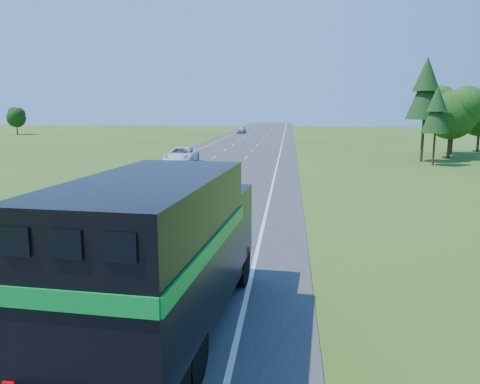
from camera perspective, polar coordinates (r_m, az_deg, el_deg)
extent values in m
cube|color=#38383A|center=(47.34, -2.12, 3.45)|extent=(15.00, 260.00, 0.04)
cube|color=yellow|center=(48.42, -8.59, 3.53)|extent=(0.15, 260.00, 0.01)
cube|color=white|center=(46.87, 4.56, 3.39)|extent=(0.15, 260.00, 0.01)
cylinder|color=black|center=(15.59, -8.74, -8.35)|extent=(0.50, 1.29, 1.26)
cylinder|color=black|center=(15.00, 0.08, -8.99)|extent=(0.50, 1.29, 1.26)
cylinder|color=black|center=(10.96, -18.65, -17.12)|extent=(0.50, 1.29, 1.26)
cylinder|color=black|center=(10.10, -5.91, -19.10)|extent=(0.50, 1.29, 1.26)
cylinder|color=black|center=(9.94, -22.73, -20.41)|extent=(0.50, 1.29, 1.26)
cube|color=black|center=(11.94, -9.08, -13.61)|extent=(3.46, 9.36, 0.32)
cube|color=black|center=(14.76, -4.61, -3.73)|extent=(2.96, 2.28, 2.18)
cube|color=black|center=(15.63, -3.63, -0.77)|extent=(2.52, 0.26, 0.69)
cube|color=black|center=(10.64, -10.79, -6.70)|extent=(3.37, 6.85, 3.15)
cube|color=#08972D|center=(7.75, -20.01, -12.46)|extent=(2.86, 0.27, 0.34)
cube|color=#08972D|center=(11.19, -17.82, -5.33)|extent=(0.56, 6.63, 0.34)
cube|color=#08972D|center=(10.16, -3.10, -6.40)|extent=(0.56, 6.63, 0.34)
cube|color=black|center=(7.93, -25.81, -5.47)|extent=(0.52, 0.09, 0.46)
cube|color=black|center=(7.46, -20.44, -6.03)|extent=(0.52, 0.09, 0.46)
cube|color=black|center=(7.06, -14.40, -6.60)|extent=(0.52, 0.09, 0.46)
imported|color=white|center=(47.57, -7.15, 4.46)|extent=(2.93, 6.12, 1.68)
imported|color=#B3B2B9|center=(104.69, 0.17, 7.59)|extent=(1.94, 4.34, 1.45)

